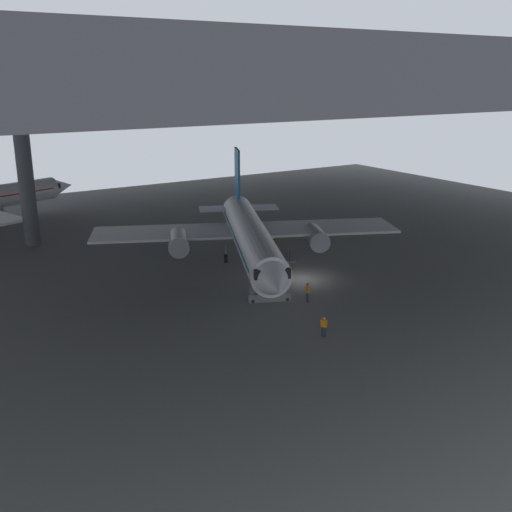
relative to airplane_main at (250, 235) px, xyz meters
The scene contains 7 objects.
ground_plane 6.95m from the airplane_main, 70.36° to the right, with size 110.00×110.00×0.00m, color slate.
hangar_structure 17.07m from the airplane_main, 75.91° to the left, with size 121.00×99.00×18.84m.
airplane_main is the anchor object (origin of this frame).
boarding_stairs 9.43m from the airplane_main, 111.09° to the right, with size 4.19×2.91×4.43m.
crew_worker_near_nose 17.62m from the airplane_main, 103.81° to the right, with size 0.37×0.49×1.55m.
crew_worker_by_stairs 11.07m from the airplane_main, 95.28° to the right, with size 0.33×0.52×1.73m.
baggage_tug 11.11m from the airplane_main, 48.66° to the left, with size 1.47×2.31×0.90m.
Camera 1 is at (-31.65, -42.39, 18.23)m, focal length 42.01 mm.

